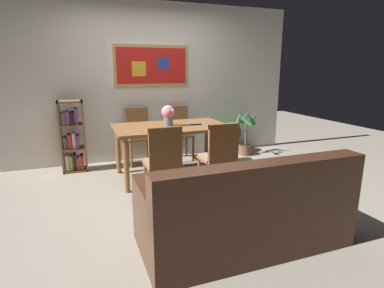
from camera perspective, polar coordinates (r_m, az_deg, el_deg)
ground_plane at (r=4.00m, az=-2.11°, el=-8.68°), size 12.00×12.00×0.00m
wall_back_with_painting at (r=5.34m, az=-8.09°, el=11.28°), size 5.20×0.14×2.60m
dining_table at (r=4.36m, az=-3.82°, el=2.27°), size 1.59×0.95×0.75m
dining_chair_far_right at (r=5.26m, az=-2.47°, el=2.93°), size 0.40×0.41×0.91m
dining_chair_far_left at (r=5.12m, az=-9.98°, el=2.42°), size 0.40×0.41×0.91m
dining_chair_near_right at (r=3.74m, az=5.17°, el=-1.63°), size 0.40×0.41×0.91m
dining_chair_near_left at (r=3.54m, az=-5.33°, el=-2.54°), size 0.40×0.41×0.91m
leather_couch at (r=2.78m, az=9.80°, el=-12.44°), size 1.80×0.84×0.84m
bookshelf at (r=4.96m, az=-21.34°, el=0.84°), size 0.36×0.28×1.08m
potted_ivy at (r=5.76m, az=7.20°, el=1.65°), size 0.39×0.39×0.57m
potted_palm at (r=5.61m, az=9.96°, el=1.57°), size 0.43×0.46×0.82m
flower_vase at (r=4.27m, az=-4.45°, el=5.49°), size 0.19×0.18×0.29m
tv_remote at (r=4.38m, az=0.76°, el=3.69°), size 0.16×0.06×0.02m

